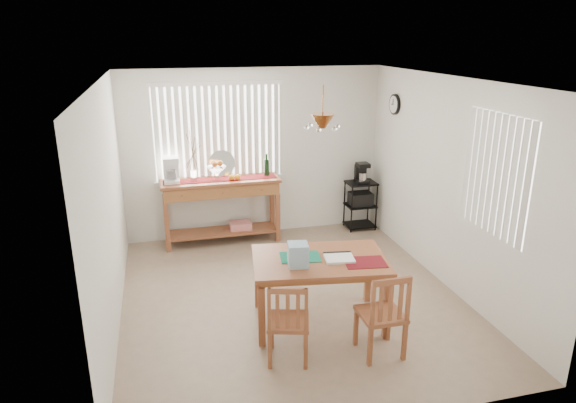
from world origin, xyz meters
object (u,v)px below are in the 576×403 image
object	(u,v)px
sideboard	(222,195)
wire_cart	(360,201)
cart_items	(361,173)
chair_left	(288,322)
dining_table	(320,266)
chair_right	(383,315)

from	to	relation	value
sideboard	wire_cart	distance (m)	2.27
wire_cart	cart_items	distance (m)	0.46
wire_cart	cart_items	world-z (taller)	cart_items
chair_left	dining_table	bearing A→B (deg)	50.48
cart_items	chair_right	distance (m)	3.59
sideboard	chair_right	distance (m)	3.54
wire_cart	chair_left	world-z (taller)	chair_left
sideboard	dining_table	bearing A→B (deg)	-74.44
chair_left	sideboard	bearing A→B (deg)	93.75
dining_table	chair_right	distance (m)	0.89
sideboard	wire_cart	size ratio (longest dim) A/B	2.24
sideboard	chair_left	world-z (taller)	sideboard
chair_right	cart_items	bearing A→B (deg)	71.53
wire_cart	chair_left	size ratio (longest dim) A/B	0.91
chair_right	wire_cart	bearing A→B (deg)	71.48
sideboard	cart_items	size ratio (longest dim) A/B	5.45
sideboard	chair_left	xyz separation A→B (m)	(0.21, -3.20, -0.32)
cart_items	chair_right	world-z (taller)	cart_items
cart_items	dining_table	size ratio (longest dim) A/B	0.21
wire_cart	dining_table	size ratio (longest dim) A/B	0.51
wire_cart	cart_items	xyz separation A→B (m)	(0.00, 0.01, 0.46)
dining_table	chair_left	world-z (taller)	chair_left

